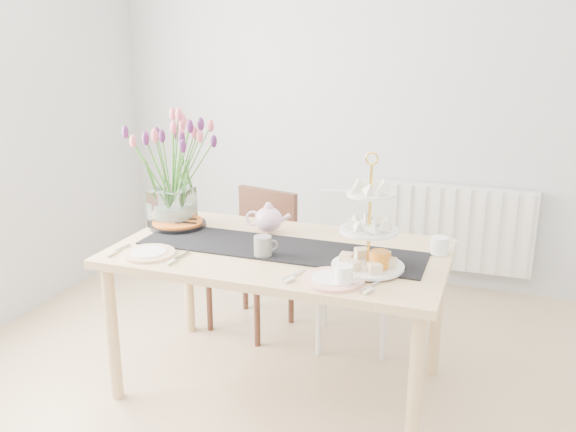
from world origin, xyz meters
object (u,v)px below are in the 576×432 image
(teapot, at_px, (268,219))
(cake_stand, at_px, (369,240))
(mug_white, at_px, (344,276))
(chair_brown, at_px, (258,249))
(plate_left, at_px, (148,253))
(radiator, at_px, (444,227))
(tulip_vase, at_px, (169,152))
(dining_table, at_px, (280,264))
(plate_right, at_px, (333,279))
(cream_jug, at_px, (439,246))
(mug_grey, at_px, (263,247))
(chair_white, at_px, (355,256))
(tart_tin, at_px, (178,224))
(mug_orange, at_px, (380,262))

(teapot, bearing_deg, cake_stand, -35.15)
(teapot, bearing_deg, mug_white, -51.18)
(chair_brown, relative_size, mug_white, 9.33)
(mug_white, height_order, plate_left, mug_white)
(cake_stand, bearing_deg, chair_brown, 138.19)
(radiator, relative_size, tulip_vase, 1.66)
(dining_table, xyz_separation_m, tulip_vase, (-0.69, 0.18, 0.48))
(chair_brown, xyz_separation_m, cake_stand, (0.84, -0.75, 0.40))
(tulip_vase, relative_size, plate_right, 2.69)
(mug_white, bearing_deg, dining_table, 150.02)
(cream_jug, height_order, mug_grey, mug_grey)
(dining_table, xyz_separation_m, cream_jug, (0.73, 0.19, 0.12))
(chair_white, relative_size, mug_white, 9.69)
(plate_right, bearing_deg, mug_white, -31.89)
(chair_brown, bearing_deg, teapot, -46.64)
(tulip_vase, bearing_deg, radiator, 46.97)
(tulip_vase, distance_m, tart_tin, 0.39)
(cake_stand, height_order, mug_orange, cake_stand)
(dining_table, xyz_separation_m, plate_right, (0.35, -0.29, 0.08))
(teapot, relative_size, mug_white, 2.60)
(tulip_vase, relative_size, teapot, 3.10)
(tart_tin, relative_size, plate_right, 1.12)
(mug_white, bearing_deg, mug_orange, 70.33)
(mug_orange, bearing_deg, teapot, 96.47)
(mug_grey, xyz_separation_m, mug_orange, (0.55, -0.01, -0.00))
(plate_right, bearing_deg, cream_jug, 51.43)
(radiator, relative_size, mug_grey, 12.03)
(dining_table, height_order, plate_left, plate_left)
(plate_left, bearing_deg, tulip_vase, 105.88)
(dining_table, height_order, teapot, teapot)
(chair_brown, distance_m, mug_white, 1.29)
(tulip_vase, relative_size, cream_jug, 8.48)
(chair_white, xyz_separation_m, plate_left, (-0.78, -0.94, 0.25))
(tart_tin, distance_m, mug_grey, 0.66)
(radiator, bearing_deg, plate_right, -98.64)
(chair_brown, xyz_separation_m, tulip_vase, (-0.31, -0.46, 0.67))
(dining_table, height_order, cream_jug, cream_jug)
(tart_tin, bearing_deg, chair_brown, 62.89)
(chair_brown, height_order, cream_jug, chair_brown)
(cream_jug, bearing_deg, mug_white, -129.50)
(teapot, height_order, cream_jug, teapot)
(dining_table, xyz_separation_m, mug_grey, (-0.04, -0.12, 0.13))
(plate_left, bearing_deg, plate_right, -0.86)
(cake_stand, distance_m, plate_left, 1.04)
(dining_table, relative_size, plate_right, 5.95)
(chair_white, distance_m, teapot, 0.65)
(cake_stand, distance_m, mug_white, 0.24)
(mug_white, xyz_separation_m, plate_left, (-0.97, 0.05, -0.04))
(dining_table, xyz_separation_m, tart_tin, (-0.64, 0.14, 0.09))
(mug_orange, xyz_separation_m, plate_right, (-0.17, -0.16, -0.04))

